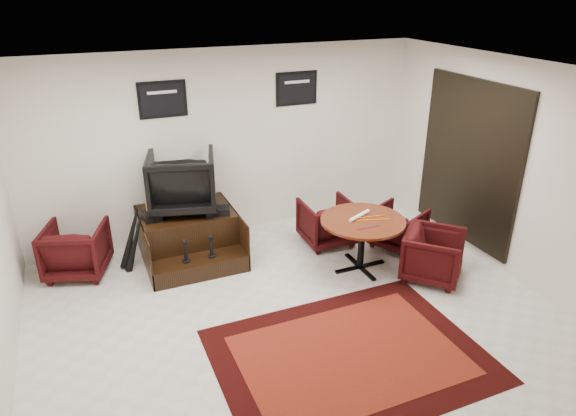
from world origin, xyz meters
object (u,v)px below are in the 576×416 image
object	(u,v)px
armchair_side	(76,247)
table_chair_window	(399,225)
shine_chair	(182,179)
shine_podium	(189,236)
meeting_table	(363,226)
table_chair_back	(327,220)
table_chair_corner	(433,253)

from	to	relation	value
armchair_side	table_chair_window	size ratio (longest dim) A/B	1.14
shine_chair	table_chair_window	size ratio (longest dim) A/B	1.35
shine_podium	shine_chair	xyz separation A→B (m)	(0.00, 0.14, 0.82)
shine_podium	armchair_side	world-z (taller)	armchair_side
meeting_table	shine_podium	bearing A→B (deg)	148.60
shine_podium	table_chair_back	xyz separation A→B (m)	(1.99, -0.40, 0.06)
table_chair_back	shine_chair	bearing A→B (deg)	-13.31
shine_chair	meeting_table	world-z (taller)	shine_chair
shine_podium	table_chair_window	xyz separation A→B (m)	(2.90, -0.93, 0.03)
armchair_side	table_chair_corner	distance (m)	4.73
armchair_side	table_chair_corner	xyz separation A→B (m)	(4.30, -1.97, -0.02)
shine_podium	shine_chair	world-z (taller)	shine_chair
meeting_table	table_chair_corner	bearing A→B (deg)	-38.68
shine_podium	armchair_side	distance (m)	1.49
shine_podium	armchair_side	size ratio (longest dim) A/B	1.73
shine_chair	armchair_side	xyz separation A→B (m)	(-1.49, -0.03, -0.74)
table_chair_corner	meeting_table	bearing A→B (deg)	97.41
shine_podium	shine_chair	size ratio (longest dim) A/B	1.46
shine_chair	armchair_side	world-z (taller)	shine_chair
armchair_side	table_chair_corner	bearing A→B (deg)	174.40
shine_podium	table_chair_corner	size ratio (longest dim) A/B	1.81
armchair_side	table_chair_window	world-z (taller)	armchair_side
armchair_side	table_chair_back	world-z (taller)	armchair_side
shine_chair	table_chair_corner	bearing A→B (deg)	159.35
meeting_table	table_chair_window	distance (m)	0.94
table_chair_corner	shine_chair	bearing A→B (deg)	100.73
meeting_table	table_chair_back	world-z (taller)	table_chair_back
shine_chair	table_chair_corner	size ratio (longest dim) A/B	1.24
meeting_table	table_chair_back	distance (m)	0.91
meeting_table	shine_chair	bearing A→B (deg)	145.88
armchair_side	shine_chair	bearing A→B (deg)	-159.86
shine_chair	table_chair_back	bearing A→B (deg)	179.62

